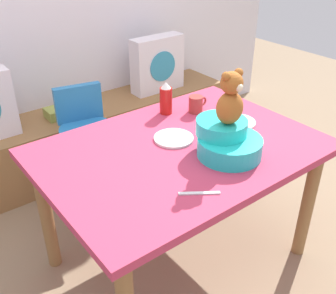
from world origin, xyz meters
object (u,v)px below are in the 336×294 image
Objects in this scene: pillow_floral_right at (157,64)px; ketchup_bottle at (166,99)px; coffee_mug at (196,104)px; dinner_plate_far at (174,138)px; highchair at (86,132)px; teddy_bear at (230,99)px; dinner_plate_near at (237,122)px; dining_table at (180,163)px; infant_seat_teal at (227,140)px; book_stack at (60,112)px.

pillow_floral_right is 2.38× the size of ketchup_bottle.
dinner_plate_far is (-0.30, -0.18, -0.04)m from coffee_mug.
dinner_plate_far is (0.14, -0.72, 0.22)m from highchair.
pillow_floral_right is 1.76× the size of teddy_bear.
dinner_plate_near and dinner_plate_far have the same top height.
ketchup_bottle is (0.17, 0.34, 0.18)m from dining_table.
coffee_mug reaches higher than dinner_plate_near.
dinner_plate_near is (-0.35, -1.20, 0.07)m from pillow_floral_right.
pillow_floral_right is 3.67× the size of coffee_mug.
coffee_mug is 0.60× the size of dinner_plate_far.
dining_table is at bearing 124.88° from infant_seat_teal.
pillow_floral_right reaches higher than book_stack.
infant_seat_teal is 1.65× the size of dinner_plate_far.
coffee_mug is at bearing 30.30° from dinner_plate_far.
teddy_bear is 2.08× the size of coffee_mug.
highchair is at bearing 128.75° from coffee_mug.
infant_seat_teal is at bearing -75.84° from highchair.
teddy_bear is 1.25× the size of dinner_plate_near.
ketchup_bottle is at bearing 123.90° from dinner_plate_near.
dinner_plate_near is at bearing -56.10° from ketchup_bottle.
coffee_mug is at bearing -51.25° from highchair.
dining_table is 4.08× the size of infant_seat_teal.
book_stack is 1.19m from dinner_plate_far.
infant_seat_teal is at bearing -66.92° from dinner_plate_far.
dinner_plate_near is (0.23, -0.34, -0.08)m from ketchup_bottle.
dining_table is 0.41m from dinner_plate_near.
ketchup_bottle is at bearing -56.94° from highchair.
teddy_bear is (0.13, -0.18, 0.38)m from dining_table.
dining_table is 7.29× the size of ketchup_bottle.
book_stack is 1.00× the size of dinner_plate_near.
ketchup_bottle is at bearing -123.57° from pillow_floral_right.
dining_table is at bearing -141.62° from coffee_mug.
highchair is 4.27× the size of ketchup_bottle.
dinner_plate_far is at bearing 169.94° from dinner_plate_near.
dining_table is 0.81m from highchair.
coffee_mug is 0.35m from dinner_plate_far.
highchair is (-0.02, -0.44, 0.03)m from book_stack.
infant_seat_teal is 1.65× the size of dinner_plate_near.
dining_table reaches higher than book_stack.
dinner_plate_far is (0.12, -1.16, 0.25)m from book_stack.
ketchup_bottle is at bearing 84.91° from infant_seat_teal.
teddy_bear is at bearing -66.96° from dinner_plate_far.
dinner_plate_far reaches higher than dining_table.
pillow_floral_right reaches higher than dinner_plate_near.
book_stack is 0.15× the size of dining_table.
pillow_floral_right is at bearing 57.19° from dinner_plate_far.
dinner_plate_far is (-0.16, -0.27, -0.08)m from ketchup_bottle.
dinner_plate_far is at bearing -120.25° from ketchup_bottle.
pillow_floral_right is at bearing 65.93° from infant_seat_teal.
highchair is at bearing 104.15° from teddy_bear.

